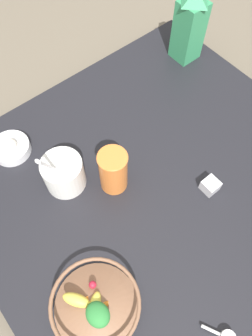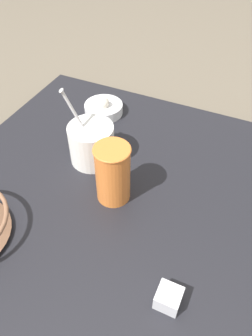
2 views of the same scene
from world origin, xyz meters
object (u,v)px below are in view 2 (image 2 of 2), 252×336
drinking_cup (113,173)px  spice_jar (168,298)px  yogurt_tub (92,142)px  garlic_bowl (104,108)px

drinking_cup → spice_jar: bearing=137.1°
drinking_cup → spice_jar: size_ratio=3.36×
drinking_cup → yogurt_tub: bearing=-40.8°
spice_jar → garlic_bowl: (0.40, -0.50, 0.00)m
drinking_cup → garlic_bowl: (0.18, -0.30, -0.06)m
drinking_cup → garlic_bowl: size_ratio=1.27×
spice_jar → drinking_cup: bearing=-42.9°
yogurt_tub → garlic_bowl: bearing=-70.5°
drinking_cup → spice_jar: drinking_cup is taller
drinking_cup → garlic_bowl: bearing=-58.6°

